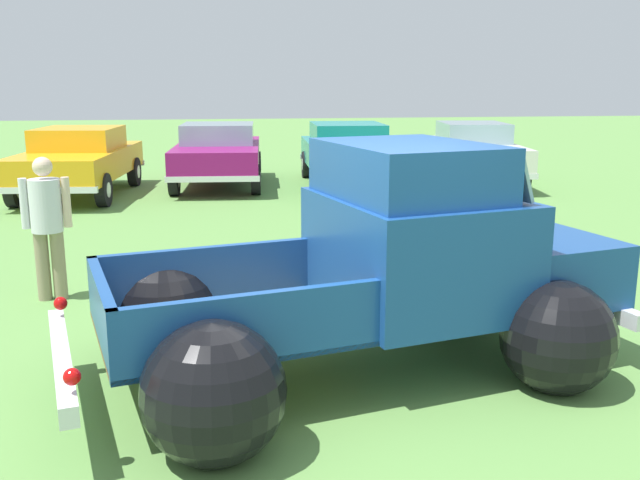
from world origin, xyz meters
TOP-DOWN VIEW (x-y plane):
  - ground_plane at (0.00, 0.00)m, footprint 80.00×80.00m
  - vintage_pickup_truck at (0.38, 0.09)m, footprint 4.93×3.55m
  - show_car_0 at (-3.87, 10.11)m, footprint 2.35×4.59m
  - show_car_1 at (-0.92, 11.11)m, footprint 2.22×4.43m
  - show_car_2 at (2.07, 10.75)m, footprint 2.14×4.74m
  - show_car_3 at (5.06, 10.58)m, footprint 2.31×4.47m
  - spectator_0 at (-2.89, 2.51)m, footprint 0.53×0.36m
  - lane_cone_0 at (1.80, 2.53)m, footprint 0.36×0.36m
  - lane_cone_1 at (0.47, 2.29)m, footprint 0.36×0.36m

SIDE VIEW (x-z plane):
  - ground_plane at x=0.00m, z-range 0.00..0.00m
  - lane_cone_0 at x=1.80m, z-range 0.00..0.63m
  - lane_cone_1 at x=0.47m, z-range 0.00..0.63m
  - vintage_pickup_truck at x=0.38m, z-range -0.22..1.74m
  - show_car_3 at x=5.06m, z-range 0.06..1.49m
  - show_car_1 at x=-0.92m, z-range 0.07..1.50m
  - show_car_0 at x=-3.87m, z-range 0.07..1.50m
  - show_car_2 at x=2.07m, z-range 0.07..1.50m
  - spectator_0 at x=-2.89m, z-range 0.11..1.72m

